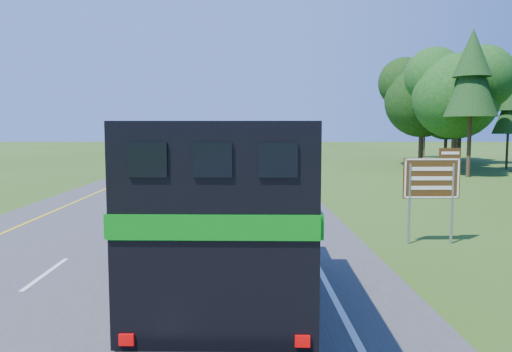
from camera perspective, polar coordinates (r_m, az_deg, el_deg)
The scene contains 6 objects.
road at distance 52.35m, azimuth -5.02°, elevation 1.15°, with size 15.00×260.00×0.04m, color #38383A.
lane_markings at distance 52.35m, azimuth -5.02°, elevation 1.18°, with size 11.15×260.00×0.01m.
horse_truck at distance 10.43m, azimuth -2.60°, elevation -4.15°, with size 3.13×9.01×3.94m.
white_suv at distance 42.52m, azimuth -9.98°, elevation 1.32°, with size 2.89×6.27×1.74m, color silver.
far_car at distance 110.48m, azimuth -4.90°, elevation 3.82°, with size 1.93×4.81×1.64m, color #BAB9C1.
exit_sign at distance 17.71m, azimuth 19.52°, elevation -0.65°, with size 1.91×0.09×3.24m.
Camera 1 is at (3.49, -2.10, 3.88)m, focal length 35.00 mm.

